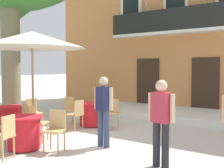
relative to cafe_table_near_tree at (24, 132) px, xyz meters
The scene contains 19 objects.
ground_plane 2.44m from the cafe_table_near_tree, 89.64° to the left, with size 120.00×120.00×0.00m, color beige.
building_facade 9.99m from the cafe_table_near_tree, 86.54° to the left, with size 13.00×5.09×7.50m.
entrance_step_platform 6.11m from the cafe_table_near_tree, 84.67° to the left, with size 5.47×2.66×0.25m, color silver.
cafe_table_near_tree is the anchor object (origin of this frame).
cafe_chair_near_tree_0 0.77m from the cafe_table_near_tree, 67.83° to the right, with size 0.50×0.50×0.91m.
cafe_chair_near_tree_1 0.77m from the cafe_table_near_tree, 26.52° to the left, with size 0.52×0.52×0.91m.
cafe_chair_near_tree_2 0.77m from the cafe_table_near_tree, 120.30° to the left, with size 0.53×0.53×0.91m.
cafe_table_middle 2.93m from the cafe_table_near_tree, 97.87° to the left, with size 0.86×0.86×0.76m.
cafe_chair_middle_0 3.68m from the cafe_table_near_tree, 99.30° to the left, with size 0.46×0.46×0.91m.
cafe_chair_middle_1 3.01m from the cafe_table_near_tree, 112.39° to the left, with size 0.43×0.43×0.91m.
cafe_chair_middle_2 2.19m from the cafe_table_near_tree, 99.29° to the left, with size 0.41×0.41×0.91m.
cafe_chair_middle_3 3.01m from the cafe_table_near_tree, 83.34° to the left, with size 0.40×0.40×0.91m.
cafe_table_front 1.95m from the cafe_table_near_tree, 153.04° to the left, with size 0.86×0.86×0.76m.
cafe_chair_front_0 1.23m from the cafe_table_near_tree, 146.42° to the left, with size 0.52×0.52×0.91m.
cafe_chair_front_1 2.35m from the cafe_table_near_tree, 135.75° to the left, with size 0.47×0.47×0.91m.
cafe_umbrella 2.55m from the cafe_table_near_tree, 131.54° to the left, with size 2.90×2.90×2.85m.
ground_planter_left 6.56m from the cafe_table_near_tree, 112.59° to the left, with size 0.36×0.36×0.58m.
pedestrian_near_entrance 3.20m from the cafe_table_near_tree, 13.13° to the left, with size 0.53×0.27×1.64m.
pedestrian_mid_plaza 1.90m from the cafe_table_near_tree, 41.08° to the left, with size 0.53×0.34×1.66m.
Camera 1 is at (5.29, -6.44, 1.85)m, focal length 45.06 mm.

